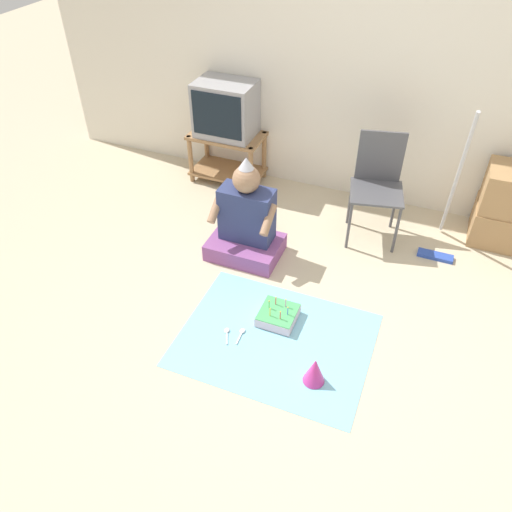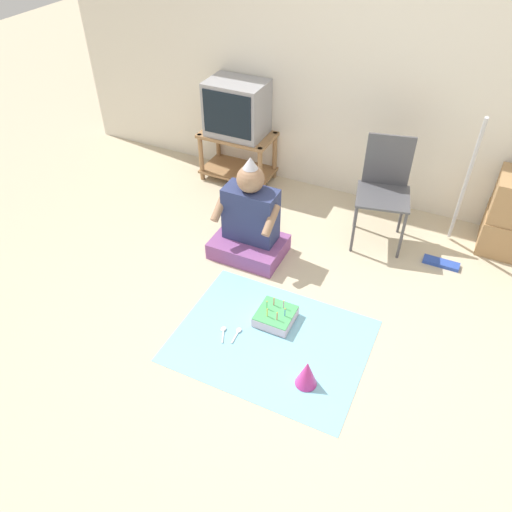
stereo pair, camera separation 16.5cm
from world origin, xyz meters
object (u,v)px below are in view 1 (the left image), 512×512
tv (226,109)px  birthday_cake (278,315)px  cardboard_box_stack (510,208)px  dust_mop (447,213)px  person_seated (246,223)px  folding_chair (378,180)px  party_hat_blue (315,370)px

tv → birthday_cake: bearing=-55.5°
cardboard_box_stack → dust_mop: size_ratio=0.52×
tv → person_seated: size_ratio=0.62×
cardboard_box_stack → birthday_cake: size_ratio=2.55×
cardboard_box_stack → birthday_cake: bearing=-132.0°
folding_chair → party_hat_blue: size_ratio=4.48×
tv → party_hat_blue: tv is taller
party_hat_blue → birthday_cake: bearing=133.5°
folding_chair → person_seated: (-0.87, -0.66, -0.22)m
tv → person_seated: tv is taller
tv → dust_mop: 2.12m
cardboard_box_stack → person_seated: 2.14m
dust_mop → person_seated: dust_mop is taller
tv → party_hat_blue: bearing=-53.5°
dust_mop → birthday_cake: (-0.95, -1.23, -0.32)m
cardboard_box_stack → folding_chair: bearing=-164.0°
dust_mop → person_seated: size_ratio=1.45×
tv → person_seated: bearing=-58.5°
dust_mop → party_hat_blue: dust_mop is taller
person_seated → birthday_cake: bearing=-51.0°
birthday_cake → folding_chair: bearing=73.6°
tv → folding_chair: tv is taller
tv → cardboard_box_stack: bearing=-1.0°
birthday_cake → party_hat_blue: (0.38, -0.40, 0.06)m
cardboard_box_stack → tv: bearing=179.0°
folding_chair → person_seated: bearing=-142.8°
tv → cardboard_box_stack: tv is taller
person_seated → tv: bearing=121.5°
folding_chair → dust_mop: dust_mop is taller
cardboard_box_stack → party_hat_blue: (-1.03, -1.97, -0.22)m
cardboard_box_stack → birthday_cake: (-1.41, -1.57, -0.27)m
folding_chair → birthday_cake: bearing=-106.4°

